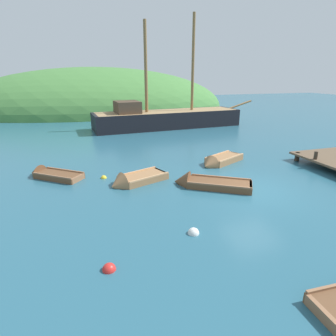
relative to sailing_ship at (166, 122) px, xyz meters
name	(u,v)px	position (x,y,z in m)	size (l,w,h in m)	color
ground_plane	(255,190)	(-1.00, -16.96, -0.59)	(120.00, 120.00, 0.00)	#285B70
shore_hill	(98,109)	(-5.36, 18.72, -0.59)	(40.41, 25.22, 12.49)	#477F3D
sailing_ship	(166,122)	(0.00, 0.00, 0.00)	(17.58, 4.63, 11.50)	black
rowboat_outer_left	(219,162)	(-0.64, -12.75, -0.47)	(3.31, 2.40, 1.07)	#9E7047
rowboat_near_dock	(205,184)	(-2.97, -15.80, -0.50)	(3.73, 2.97, 1.15)	brown
rowboat_outer_right	(134,181)	(-6.16, -14.37, -0.49)	(3.18, 2.16, 1.16)	#9E7047
rowboat_portside	(51,176)	(-10.15, -12.20, -0.51)	(3.04, 2.73, 1.00)	brown
buoy_yellow	(104,178)	(-7.53, -13.20, -0.59)	(0.30, 0.30, 0.30)	yellow
buoy_red	(109,270)	(-8.09, -20.59, -0.59)	(0.38, 0.38, 0.38)	red
buoy_white	(193,233)	(-5.16, -19.56, -0.59)	(0.40, 0.40, 0.40)	white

